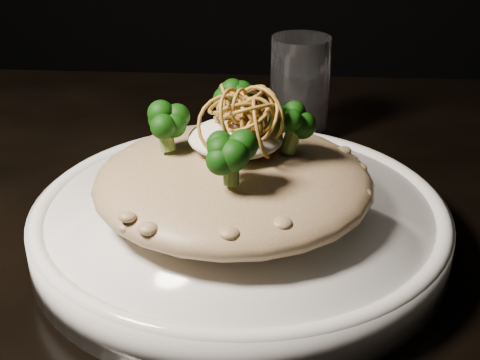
% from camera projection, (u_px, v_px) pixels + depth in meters
% --- Properties ---
extents(table, '(1.10, 0.80, 0.75)m').
position_uv_depth(table, '(191.00, 302.00, 0.59)').
color(table, black).
rests_on(table, ground).
extents(plate, '(0.32, 0.32, 0.03)m').
position_uv_depth(plate, '(240.00, 224.00, 0.52)').
color(plate, white).
rests_on(plate, table).
extents(risotto, '(0.21, 0.21, 0.05)m').
position_uv_depth(risotto, '(233.00, 181.00, 0.50)').
color(risotto, brown).
rests_on(risotto, plate).
extents(broccoli, '(0.15, 0.15, 0.05)m').
position_uv_depth(broccoli, '(234.00, 119.00, 0.48)').
color(broccoli, black).
rests_on(broccoli, risotto).
extents(cheese, '(0.07, 0.07, 0.02)m').
position_uv_depth(cheese, '(236.00, 138.00, 0.49)').
color(cheese, white).
rests_on(cheese, risotto).
extents(shallots, '(0.06, 0.06, 0.04)m').
position_uv_depth(shallots, '(245.00, 105.00, 0.47)').
color(shallots, '#8F5E1E').
rests_on(shallots, cheese).
extents(drinking_glass, '(0.07, 0.07, 0.11)m').
position_uv_depth(drinking_glass, '(300.00, 88.00, 0.69)').
color(drinking_glass, white).
rests_on(drinking_glass, table).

